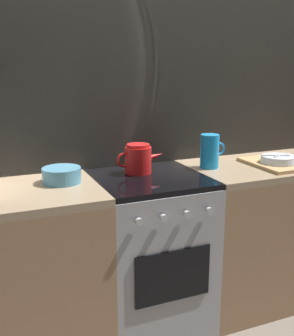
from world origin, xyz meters
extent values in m
plane|color=#6B6054|center=(0.00, 0.00, 0.00)|extent=(8.00, 8.00, 0.00)
cube|color=#A39989|center=(0.00, 0.33, 1.20)|extent=(3.60, 0.05, 2.40)
cube|color=beige|center=(0.00, 0.30, 1.20)|extent=(3.58, 0.01, 2.39)
cube|color=#9E9EA3|center=(0.00, 0.00, 0.43)|extent=(0.60, 0.60, 0.87)
cube|color=black|center=(0.00, 0.00, 0.89)|extent=(0.59, 0.59, 0.03)
cube|color=black|center=(0.00, -0.30, 0.45)|extent=(0.42, 0.01, 0.28)
cylinder|color=#B7B7BC|center=(-0.19, -0.32, 0.78)|extent=(0.04, 0.02, 0.04)
cylinder|color=#B7B7BC|center=(-0.06, -0.32, 0.78)|extent=(0.04, 0.02, 0.04)
cylinder|color=#B7B7BC|center=(0.06, -0.32, 0.78)|extent=(0.04, 0.02, 0.04)
cylinder|color=#B7B7BC|center=(0.19, -0.32, 0.78)|extent=(0.04, 0.02, 0.04)
cube|color=#997251|center=(0.90, 0.00, 0.43)|extent=(1.20, 0.60, 0.86)
cube|color=#9E8466|center=(0.90, 0.00, 0.88)|extent=(1.20, 0.60, 0.04)
cylinder|color=red|center=(-0.03, 0.10, 0.98)|extent=(0.15, 0.15, 0.15)
cylinder|color=red|center=(-0.03, 0.10, 1.06)|extent=(0.13, 0.13, 0.02)
cone|color=red|center=(0.08, 0.10, 0.99)|extent=(0.10, 0.04, 0.05)
torus|color=red|center=(-0.11, 0.10, 0.98)|extent=(0.08, 0.01, 0.08)
cylinder|color=teal|center=(-0.47, 0.07, 0.94)|extent=(0.20, 0.20, 0.08)
cylinder|color=#198CD8|center=(0.40, 0.05, 1.00)|extent=(0.11, 0.11, 0.20)
torus|color=#198CD8|center=(0.47, 0.05, 1.01)|extent=(0.08, 0.01, 0.08)
cube|color=tan|center=(0.81, -0.06, 0.91)|extent=(0.30, 0.40, 0.02)
cylinder|color=silver|center=(0.81, -0.08, 0.93)|extent=(0.22, 0.22, 0.01)
cylinder|color=silver|center=(0.81, -0.08, 0.94)|extent=(0.21, 0.21, 0.01)
cylinder|color=silver|center=(0.81, -0.08, 0.96)|extent=(0.21, 0.21, 0.01)
cylinder|color=silver|center=(0.83, -0.08, 0.97)|extent=(0.16, 0.07, 0.01)
cube|color=silver|center=(0.79, -0.07, 0.97)|extent=(0.16, 0.09, 0.00)
camera|label=1|loc=(-0.87, -2.02, 1.50)|focal=44.40mm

